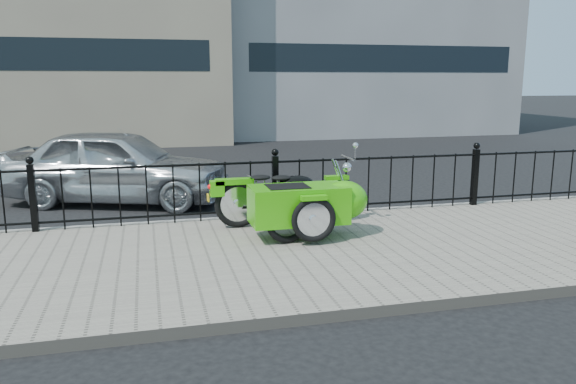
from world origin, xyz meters
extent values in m
plane|color=black|center=(0.00, 0.00, 0.00)|extent=(120.00, 120.00, 0.00)
cube|color=gray|center=(0.00, -0.50, 0.06)|extent=(30.00, 3.80, 0.12)
cube|color=gray|center=(0.00, 1.44, 0.06)|extent=(30.00, 0.10, 0.12)
cylinder|color=black|center=(0.00, 1.30, 0.99)|extent=(14.00, 0.04, 0.04)
cylinder|color=black|center=(0.00, 1.30, 0.24)|extent=(14.00, 0.04, 0.04)
cube|color=black|center=(-3.50, 1.30, 0.60)|extent=(0.09, 0.09, 0.96)
sphere|color=black|center=(-3.50, 1.30, 1.14)|extent=(0.11, 0.11, 0.11)
cube|color=black|center=(0.00, 1.30, 0.60)|extent=(0.09, 0.09, 0.96)
sphere|color=black|center=(0.00, 1.30, 1.14)|extent=(0.11, 0.11, 0.11)
cube|color=black|center=(3.50, 1.30, 0.60)|extent=(0.09, 0.09, 0.96)
sphere|color=black|center=(3.50, 1.30, 1.14)|extent=(0.11, 0.11, 0.11)
cube|color=black|center=(-6.00, 12.02, 3.00)|extent=(12.50, 0.06, 1.00)
cube|color=black|center=(7.00, 13.02, 3.00)|extent=(10.50, 0.06, 1.00)
torus|color=black|center=(0.83, 0.80, 0.46)|extent=(0.69, 0.09, 0.69)
torus|color=black|center=(-0.67, 0.80, 0.46)|extent=(0.69, 0.09, 0.69)
torus|color=black|center=(0.13, -0.34, 0.46)|extent=(0.60, 0.08, 0.60)
cube|color=gray|center=(0.08, 0.80, 0.48)|extent=(0.34, 0.22, 0.24)
cylinder|color=black|center=(0.08, 0.80, 0.41)|extent=(1.40, 0.04, 0.04)
ellipsoid|color=black|center=(0.20, 0.80, 0.72)|extent=(0.54, 0.29, 0.26)
cylinder|color=silver|center=(1.01, 0.80, 1.08)|extent=(0.03, 0.56, 0.03)
cylinder|color=silver|center=(0.89, 0.80, 0.77)|extent=(0.25, 0.04, 0.59)
sphere|color=silver|center=(0.99, 0.80, 0.95)|extent=(0.15, 0.15, 0.15)
cube|color=#39B10C|center=(0.83, 0.80, 0.79)|extent=(0.36, 0.12, 0.06)
cube|color=#39B10C|center=(-0.72, 0.80, 0.80)|extent=(0.55, 0.16, 0.08)
ellipsoid|color=black|center=(-0.02, 0.80, 0.82)|extent=(0.31, 0.22, 0.08)
ellipsoid|color=black|center=(-0.34, 0.80, 0.84)|extent=(0.31, 0.22, 0.08)
sphere|color=red|center=(-1.07, 0.80, 0.74)|extent=(0.07, 0.07, 0.07)
cube|color=yellow|center=(-1.09, 0.90, 0.56)|extent=(0.02, 0.14, 0.10)
cube|color=#39B10C|center=(0.03, 0.05, 0.59)|extent=(1.30, 0.62, 0.50)
ellipsoid|color=#39B10C|center=(0.68, 0.05, 0.61)|extent=(0.65, 0.60, 0.54)
cube|color=black|center=(-0.12, 0.05, 0.82)|extent=(0.55, 0.43, 0.06)
cube|color=#39B10C|center=(0.13, -0.34, 0.76)|extent=(0.34, 0.11, 0.06)
torus|color=black|center=(-0.16, -0.16, 0.44)|extent=(0.65, 0.22, 0.64)
imported|color=#B9BCC1|center=(-2.45, 3.54, 0.69)|extent=(4.36, 2.91, 1.38)
camera|label=1|loc=(-1.92, -7.06, 2.25)|focal=35.00mm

